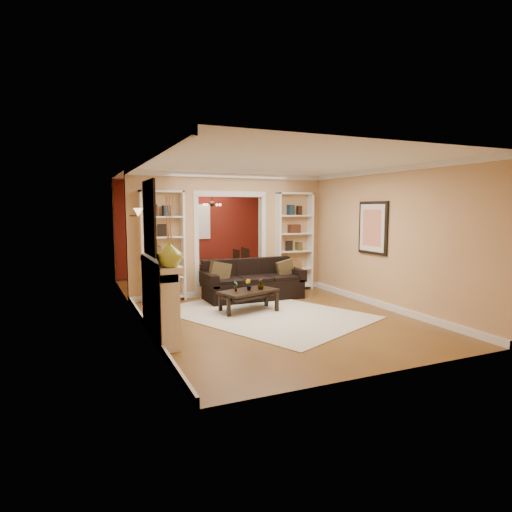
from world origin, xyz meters
name	(u,v)px	position (x,y,z in m)	size (l,w,h in m)	color
floor	(250,304)	(0.00, 0.00, 0.00)	(8.00, 8.00, 0.00)	brown
ceiling	(250,169)	(0.00, 0.00, 2.70)	(8.00, 8.00, 0.00)	white
wall_back	(196,229)	(0.00, 4.00, 1.35)	(8.00, 8.00, 0.00)	tan
wall_front	(386,260)	(0.00, -4.00, 1.35)	(8.00, 8.00, 0.00)	tan
wall_left	(134,241)	(-2.25, 0.00, 1.35)	(8.00, 8.00, 0.00)	tan
wall_right	(344,235)	(2.25, 0.00, 1.35)	(8.00, 8.00, 0.00)	tan
partition_wall	(230,234)	(0.00, 1.20, 1.35)	(4.50, 0.15, 2.70)	tan
red_back_panel	(197,230)	(0.00, 3.97, 1.32)	(4.44, 0.04, 2.64)	maroon
dining_window	(197,222)	(0.00, 3.93, 1.55)	(0.78, 0.03, 0.98)	#8CA5CC
area_rug	(265,314)	(-0.07, -0.85, 0.01)	(2.55, 3.56, 0.01)	beige
sofa	(253,279)	(0.25, 0.45, 0.42)	(2.15, 0.93, 0.84)	black
pillow_left	(220,272)	(-0.51, 0.43, 0.63)	(0.45, 0.13, 0.45)	brown
pillow_right	(285,269)	(1.01, 0.43, 0.60)	(0.38, 0.11, 0.38)	brown
coffee_table	(248,301)	(-0.28, -0.56, 0.20)	(1.08, 0.58, 0.41)	black
plant_left	(236,286)	(-0.53, -0.56, 0.51)	(0.11, 0.07, 0.20)	#336626
plant_center	(248,285)	(-0.28, -0.56, 0.51)	(0.12, 0.09, 0.21)	#336626
plant_right	(261,284)	(-0.03, -0.56, 0.52)	(0.12, 0.12, 0.22)	#336626
bookshelf_left	(163,246)	(-1.55, 1.03, 1.15)	(0.90, 0.30, 2.30)	white
bookshelf_right	(294,242)	(1.55, 1.03, 1.15)	(0.90, 0.30, 2.30)	white
fireplace	(161,299)	(-2.09, -1.50, 0.58)	(0.32, 1.70, 1.16)	white
vase	(170,254)	(-2.09, -2.20, 1.34)	(0.35, 0.35, 0.36)	#9EB53A
mirror	(149,218)	(-2.23, -1.50, 1.80)	(0.03, 0.95, 1.10)	silver
wall_sconce	(135,214)	(-2.15, 0.55, 1.83)	(0.18, 0.18, 0.22)	#FFE0A5
framed_art	(373,228)	(2.21, -1.00, 1.55)	(0.04, 0.85, 1.05)	black
dining_table	(213,272)	(0.11, 2.83, 0.26)	(0.82, 1.47, 0.52)	black
dining_chair_nw	(196,270)	(-0.44, 2.53, 0.38)	(0.37, 0.37, 0.75)	black
dining_chair_ne	(236,265)	(0.66, 2.53, 0.46)	(0.46, 0.46, 0.93)	black
dining_chair_sw	(189,266)	(-0.44, 3.13, 0.40)	(0.39, 0.39, 0.80)	black
dining_chair_se	(229,264)	(0.66, 3.13, 0.42)	(0.41, 0.41, 0.83)	black
chandelier	(210,205)	(0.00, 2.70, 2.02)	(0.50, 0.50, 0.30)	#312116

